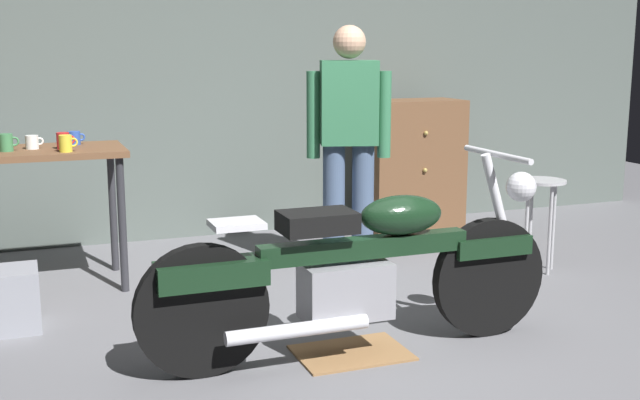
# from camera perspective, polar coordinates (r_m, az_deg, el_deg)

# --- Properties ---
(ground_plane) EXTENTS (12.00, 12.00, 0.00)m
(ground_plane) POSITION_cam_1_polar(r_m,az_deg,el_deg) (4.22, 3.97, -10.37)
(ground_plane) COLOR slate
(back_wall) EXTENTS (8.00, 0.12, 3.10)m
(back_wall) POSITION_cam_1_polar(r_m,az_deg,el_deg) (6.58, -6.25, 11.03)
(back_wall) COLOR #56605B
(back_wall) RESTS_ON ground_plane
(workbench) EXTENTS (1.30, 0.64, 0.90)m
(workbench) POSITION_cam_1_polar(r_m,az_deg,el_deg) (5.31, -20.80, 2.16)
(workbench) COLOR brown
(workbench) RESTS_ON ground_plane
(motorcycle) EXTENTS (2.19, 0.60, 1.00)m
(motorcycle) POSITION_cam_1_polar(r_m,az_deg,el_deg) (3.98, 2.76, -4.87)
(motorcycle) COLOR black
(motorcycle) RESTS_ON ground_plane
(person_standing) EXTENTS (0.55, 0.32, 1.67)m
(person_standing) POSITION_cam_1_polar(r_m,az_deg,el_deg) (5.39, 2.07, 4.47)
(person_standing) COLOR #465979
(person_standing) RESTS_ON ground_plane
(shop_stool) EXTENTS (0.32, 0.32, 0.64)m
(shop_stool) POSITION_cam_1_polar(r_m,az_deg,el_deg) (5.65, 15.55, -0.00)
(shop_stool) COLOR #B2B2B7
(shop_stool) RESTS_ON ground_plane
(wooden_dresser) EXTENTS (0.80, 0.47, 1.10)m
(wooden_dresser) POSITION_cam_1_polar(r_m,az_deg,el_deg) (6.68, 6.60, 2.41)
(wooden_dresser) COLOR brown
(wooden_dresser) RESTS_ON ground_plane
(drip_tray) EXTENTS (0.56, 0.40, 0.01)m
(drip_tray) POSITION_cam_1_polar(r_m,az_deg,el_deg) (4.11, 2.26, -10.86)
(drip_tray) COLOR olive
(drip_tray) RESTS_ON ground_plane
(mug_yellow_tall) EXTENTS (0.11, 0.08, 0.10)m
(mug_yellow_tall) POSITION_cam_1_polar(r_m,az_deg,el_deg) (5.09, -17.71, 3.87)
(mug_yellow_tall) COLOR yellow
(mug_yellow_tall) RESTS_ON workbench
(mug_white_ceramic) EXTENTS (0.11, 0.08, 0.09)m
(mug_white_ceramic) POSITION_cam_1_polar(r_m,az_deg,el_deg) (5.30, -19.87, 3.91)
(mug_white_ceramic) COLOR white
(mug_white_ceramic) RESTS_ON workbench
(mug_red_diner) EXTENTS (0.11, 0.08, 0.10)m
(mug_red_diner) POSITION_cam_1_polar(r_m,az_deg,el_deg) (5.24, -17.87, 4.05)
(mug_red_diner) COLOR red
(mug_red_diner) RESTS_ON workbench
(mug_green_speckled) EXTENTS (0.12, 0.08, 0.11)m
(mug_green_speckled) POSITION_cam_1_polar(r_m,az_deg,el_deg) (5.23, -21.50, 3.84)
(mug_green_speckled) COLOR #3D7F4C
(mug_green_speckled) RESTS_ON workbench
(mug_blue_enamel) EXTENTS (0.11, 0.08, 0.09)m
(mug_blue_enamel) POSITION_cam_1_polar(r_m,az_deg,el_deg) (5.45, -17.15, 4.26)
(mug_blue_enamel) COLOR #2D51AD
(mug_blue_enamel) RESTS_ON workbench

